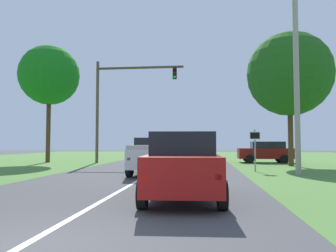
# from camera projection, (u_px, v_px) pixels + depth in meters

# --- Properties ---
(ground_plane) EXTENTS (120.00, 120.00, 0.00)m
(ground_plane) POSITION_uv_depth(u_px,v_px,m) (147.00, 176.00, 16.20)
(ground_plane) COLOR #424244
(lane_centre_stripe) EXTENTS (0.16, 41.29, 0.01)m
(lane_centre_stripe) POSITION_uv_depth(u_px,v_px,m) (29.00, 242.00, 5.28)
(lane_centre_stripe) COLOR white
(lane_centre_stripe) RESTS_ON ground_plane
(red_suv_near) EXTENTS (2.31, 4.54, 1.90)m
(red_suv_near) POSITION_uv_depth(u_px,v_px,m) (183.00, 164.00, 9.36)
(red_suv_near) COLOR #9E1411
(red_suv_near) RESTS_ON ground_plane
(pickup_truck_lead) EXTENTS (2.39, 4.93, 1.87)m
(pickup_truck_lead) POSITION_uv_depth(u_px,v_px,m) (156.00, 155.00, 16.75)
(pickup_truck_lead) COLOR silver
(pickup_truck_lead) RESTS_ON ground_plane
(traffic_light) EXTENTS (7.28, 0.40, 8.41)m
(traffic_light) POSITION_uv_depth(u_px,v_px,m) (118.00, 96.00, 27.00)
(traffic_light) COLOR brown
(traffic_light) RESTS_ON ground_plane
(keep_moving_sign) EXTENTS (0.60, 0.09, 2.38)m
(keep_moving_sign) POSITION_uv_depth(u_px,v_px,m) (255.00, 144.00, 18.51)
(keep_moving_sign) COLOR gray
(keep_moving_sign) RESTS_ON ground_plane
(oak_tree_right) EXTENTS (5.97, 5.97, 9.52)m
(oak_tree_right) POSITION_uv_depth(u_px,v_px,m) (289.00, 74.00, 23.37)
(oak_tree_right) COLOR #4C351E
(oak_tree_right) RESTS_ON ground_plane
(crossing_suv_far) EXTENTS (4.32, 2.03, 1.74)m
(crossing_suv_far) POSITION_uv_depth(u_px,v_px,m) (265.00, 152.00, 27.03)
(crossing_suv_far) COLOR maroon
(crossing_suv_far) RESTS_ON ground_plane
(utility_pole_right) EXTENTS (0.28, 0.28, 9.32)m
(utility_pole_right) POSITION_uv_depth(u_px,v_px,m) (297.00, 85.00, 17.08)
(utility_pole_right) COLOR #9E998E
(utility_pole_right) RESTS_ON ground_plane
(extra_tree_1) EXTENTS (5.03, 5.03, 9.90)m
(extra_tree_1) POSITION_uv_depth(u_px,v_px,m) (49.00, 75.00, 27.82)
(extra_tree_1) COLOR #4C351E
(extra_tree_1) RESTS_ON ground_plane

